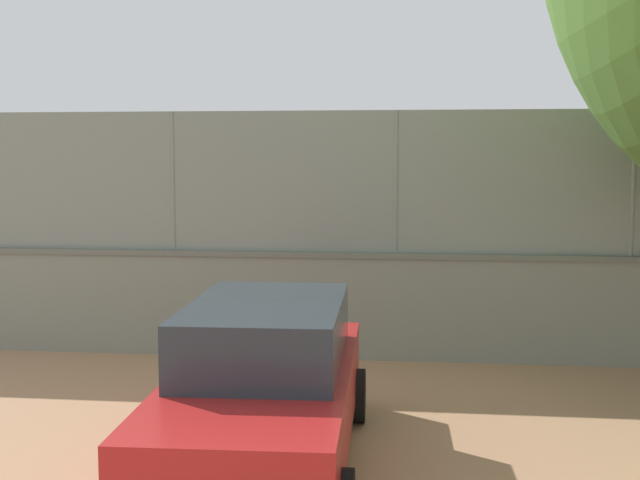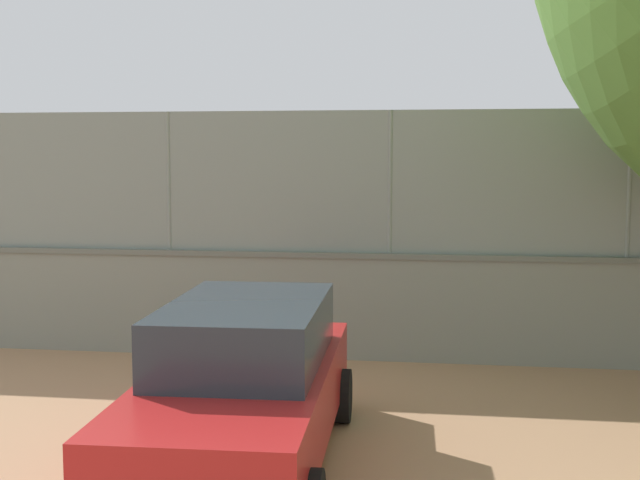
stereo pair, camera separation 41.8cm
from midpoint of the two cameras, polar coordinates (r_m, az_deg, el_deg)
ground_plane at (r=21.85m, az=-0.18°, el=-2.26°), size 260.00×260.00×0.00m
perimeter_wall at (r=12.77m, az=-1.96°, el=-4.35°), size 24.28×0.74×1.62m
fence_panel_on_wall at (r=12.57m, az=-1.98°, el=4.03°), size 23.86×0.48×2.11m
player_at_service_line at (r=20.34m, az=6.47°, el=-0.39°), size 0.88×0.96×1.51m
player_foreground_swinging at (r=15.07m, az=-4.44°, el=-2.30°), size 1.22×0.75×1.61m
sports_ball at (r=19.03m, az=6.33°, el=-3.31°), size 0.13×0.13×0.13m
spare_ball_by_wall at (r=15.22m, az=-12.36°, el=-5.66°), size 0.16×0.16×0.16m
parked_car_red at (r=8.32m, az=-3.77°, el=-9.78°), size 1.95×4.56×1.63m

